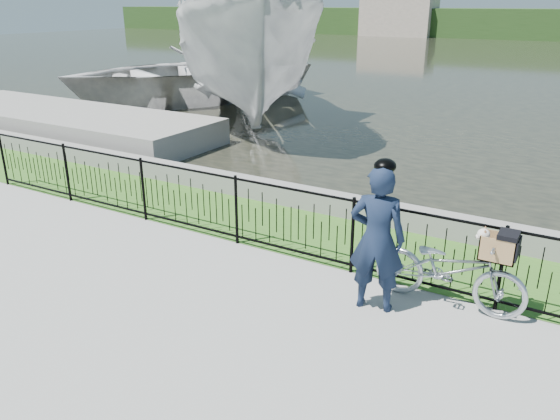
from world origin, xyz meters
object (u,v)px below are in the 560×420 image
Objects in this scene: dock at (63,122)px; boat_near at (247,52)px; boat_far at (188,74)px; bicycle_rig at (450,269)px; cyclist at (377,238)px.

dock is 5.96m from boat_near.
boat_far is (-4.35, 2.28, -1.20)m from boat_near.
bicycle_rig is 16.73m from boat_far.
cyclist is at bearing -42.39° from boat_far.
cyclist is at bearing -146.31° from bicycle_rig.
boat_near is 5.06m from boat_far.
boat_far reaches higher than cyclist.
boat_near is at bearing 131.52° from cyclist.
boat_far is at bearing 137.61° from cyclist.
boat_near reaches higher than bicycle_rig.
boat_near is (-7.81, 8.82, 1.24)m from cyclist.
dock is 0.84× the size of boat_far.
bicycle_rig is at bearing -43.88° from boat_near.
boat_near reaches higher than boat_far.
boat_near is at bearing -27.67° from boat_far.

